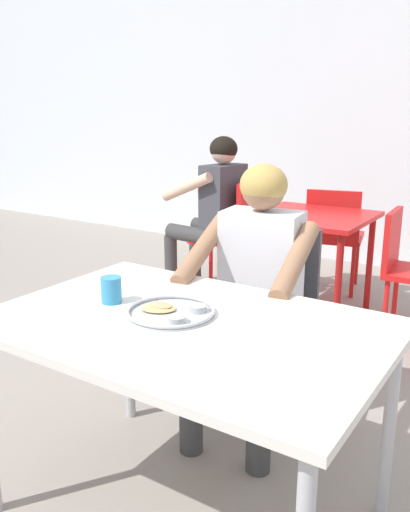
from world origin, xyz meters
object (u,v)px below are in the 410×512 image
(table_foreground, at_px, (186,340))
(thali_tray, at_px, (171,312))
(table_background_red, at_px, (311,228))
(chair_red_far, at_px, (334,232))
(diner_foreground, at_px, (254,278))
(chair_red_left, at_px, (233,231))
(drinking_cup, at_px, (111,289))
(chair_red_right, at_px, (410,265))
(patron_background, at_px, (214,202))
(chair_foreground, at_px, (271,307))

(table_foreground, relative_size, thali_tray, 4.31)
(table_background_red, bearing_deg, chair_red_far, 93.94)
(diner_foreground, height_order, chair_red_left, diner_foreground)
(table_foreground, height_order, drinking_cup, drinking_cup)
(chair_red_left, xyz_separation_m, chair_red_right, (1.32, -0.09, -0.04))
(drinking_cup, distance_m, chair_red_far, 2.66)
(drinking_cup, distance_m, table_background_red, 2.07)
(chair_red_right, relative_size, patron_background, 0.66)
(diner_foreground, bearing_deg, chair_red_right, 76.17)
(drinking_cup, relative_size, chair_red_left, 0.11)
(chair_red_right, relative_size, chair_red_far, 0.98)
(diner_foreground, height_order, table_background_red, diner_foreground)
(chair_red_left, bearing_deg, diner_foreground, -56.92)
(chair_red_right, bearing_deg, chair_foreground, -107.30)
(diner_foreground, bearing_deg, chair_foreground, 95.84)
(thali_tray, relative_size, chair_foreground, 0.35)
(chair_foreground, relative_size, chair_red_far, 1.05)
(thali_tray, bearing_deg, chair_red_far, 98.27)
(table_foreground, bearing_deg, chair_red_far, 99.75)
(table_background_red, distance_m, patron_background, 0.80)
(thali_tray, xyz_separation_m, chair_red_right, (0.33, 2.02, -0.27))
(patron_background, bearing_deg, diner_foreground, -52.22)
(chair_red_left, distance_m, chair_red_far, 0.79)
(thali_tray, relative_size, diner_foreground, 0.25)
(diner_foreground, distance_m, chair_red_far, 2.05)
(chair_red_right, distance_m, chair_red_far, 0.93)
(table_background_red, relative_size, patron_background, 0.63)
(chair_foreground, relative_size, chair_red_right, 1.08)
(thali_tray, xyz_separation_m, patron_background, (-1.13, 2.05, -0.02))
(drinking_cup, xyz_separation_m, chair_red_far, (-0.13, 2.64, -0.30))
(thali_tray, height_order, chair_red_right, chair_red_right)
(thali_tray, xyz_separation_m, table_background_red, (-0.34, 2.05, -0.13))
(diner_foreground, bearing_deg, thali_tray, -88.79)
(chair_red_right, height_order, patron_background, patron_background)
(thali_tray, height_order, table_background_red, thali_tray)
(chair_foreground, distance_m, table_background_red, 1.26)
(drinking_cup, bearing_deg, table_background_red, 92.51)
(chair_red_right, xyz_separation_m, patron_background, (-1.46, 0.04, 0.25))
(chair_foreground, bearing_deg, chair_red_left, 126.77)
(table_foreground, xyz_separation_m, drinking_cup, (-0.32, 0.00, 0.12))
(chair_red_left, distance_m, patron_background, 0.26)
(thali_tray, height_order, chair_red_far, chair_red_far)
(chair_red_left, bearing_deg, patron_background, -161.17)
(drinking_cup, xyz_separation_m, diner_foreground, (0.24, 0.63, -0.08))
(diner_foreground, xyz_separation_m, chair_red_left, (-0.97, 1.49, -0.19))
(table_foreground, distance_m, thali_tray, 0.11)
(diner_foreground, relative_size, patron_background, 0.97)
(thali_tray, relative_size, chair_red_left, 0.33)
(chair_foreground, xyz_separation_m, diner_foreground, (0.02, -0.22, 0.21))
(chair_foreground, bearing_deg, table_foreground, -82.76)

